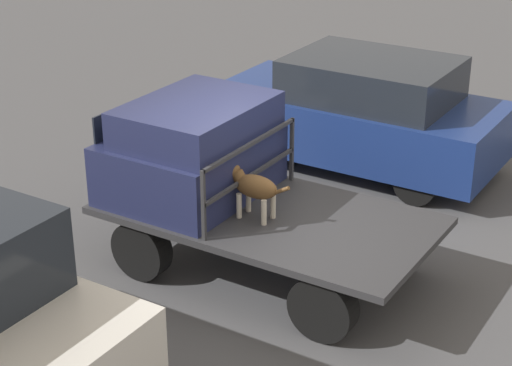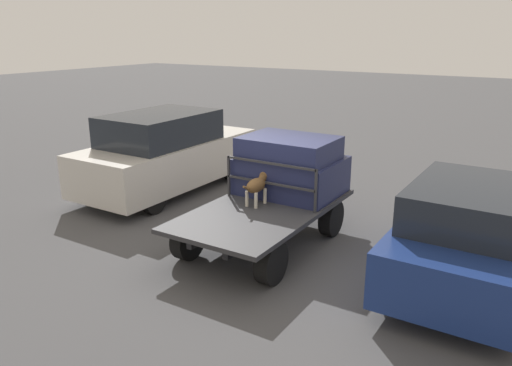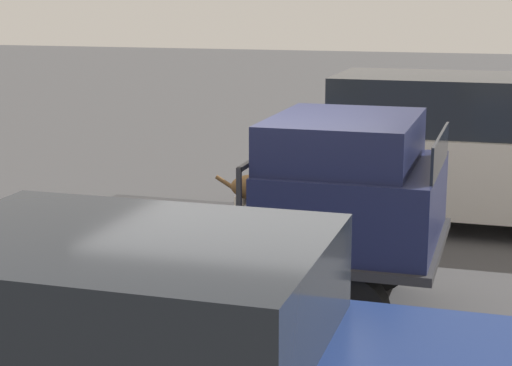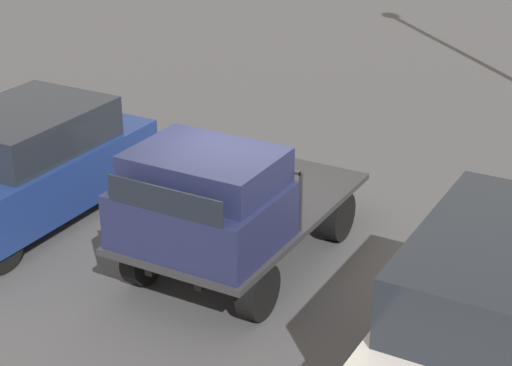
{
  "view_description": "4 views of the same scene",
  "coord_description": "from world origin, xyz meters",
  "px_view_note": "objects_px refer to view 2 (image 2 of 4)",
  "views": [
    {
      "loc": [
        -4.4,
        7.34,
        4.92
      ],
      "look_at": [
        0.04,
        0.19,
        1.18
      ],
      "focal_mm": 60.0,
      "sensor_mm": 36.0,
      "label": 1
    },
    {
      "loc": [
        -7.26,
        -4.38,
        3.81
      ],
      "look_at": [
        0.04,
        0.19,
        1.18
      ],
      "focal_mm": 35.0,
      "sensor_mm": 36.0,
      "label": 2
    },
    {
      "loc": [
        2.37,
        -7.56,
        2.94
      ],
      "look_at": [
        0.04,
        0.19,
        1.18
      ],
      "focal_mm": 60.0,
      "sensor_mm": 36.0,
      "label": 3
    },
    {
      "loc": [
        8.75,
        5.06,
        5.67
      ],
      "look_at": [
        0.04,
        0.19,
        1.18
      ],
      "focal_mm": 60.0,
      "sensor_mm": 36.0,
      "label": 4
    }
  ],
  "objects_px": {
    "dog": "(258,184)",
    "parked_sedan": "(471,234)",
    "parked_pickup_far": "(167,153)",
    "flatbed_truck": "(264,218)"
  },
  "relations": [
    {
      "from": "parked_pickup_far",
      "to": "parked_sedan",
      "type": "bearing_deg",
      "value": -90.94
    },
    {
      "from": "parked_sedan",
      "to": "dog",
      "type": "bearing_deg",
      "value": 100.8
    },
    {
      "from": "flatbed_truck",
      "to": "dog",
      "type": "relative_size",
      "value": 4.21
    },
    {
      "from": "dog",
      "to": "parked_sedan",
      "type": "bearing_deg",
      "value": -74.02
    },
    {
      "from": "parked_sedan",
      "to": "parked_pickup_far",
      "type": "xyz_separation_m",
      "value": [
        1.15,
        7.2,
        0.13
      ]
    },
    {
      "from": "dog",
      "to": "parked_sedan",
      "type": "distance_m",
      "value": 3.64
    },
    {
      "from": "parked_pickup_far",
      "to": "dog",
      "type": "bearing_deg",
      "value": -104.93
    },
    {
      "from": "flatbed_truck",
      "to": "dog",
      "type": "xyz_separation_m",
      "value": [
        0.12,
        0.19,
        0.58
      ]
    },
    {
      "from": "flatbed_truck",
      "to": "parked_pickup_far",
      "type": "relative_size",
      "value": 0.77
    },
    {
      "from": "dog",
      "to": "parked_sedan",
      "type": "xyz_separation_m",
      "value": [
        0.38,
        -3.61,
        -0.31
      ]
    }
  ]
}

